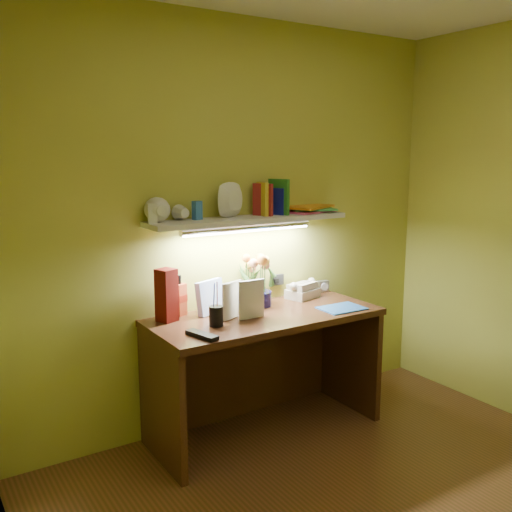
{
  "coord_description": "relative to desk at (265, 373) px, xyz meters",
  "views": [
    {
      "loc": [
        -1.81,
        -1.54,
        1.7
      ],
      "look_at": [
        0.03,
        1.35,
        1.08
      ],
      "focal_mm": 40.0,
      "sensor_mm": 36.0,
      "label": 1
    }
  ],
  "objects": [
    {
      "name": "blue_folder",
      "position": [
        0.46,
        -0.16,
        0.38
      ],
      "size": [
        0.27,
        0.2,
        0.01
      ],
      "primitive_type": "cube",
      "rotation": [
        0.0,
        0.0,
        -0.03
      ],
      "color": "#2D69B9",
      "rests_on": "desk"
    },
    {
      "name": "desk_book_b",
      "position": [
        -0.2,
        -0.03,
        0.49
      ],
      "size": [
        0.17,
        0.03,
        0.23
      ],
      "primitive_type": "imported",
      "rotation": [
        0.0,
        0.0,
        -0.06
      ],
      "color": "silver",
      "rests_on": "desk"
    },
    {
      "name": "whisky_box",
      "position": [
        -0.55,
        0.18,
        0.53
      ],
      "size": [
        0.12,
        0.12,
        0.3
      ],
      "primitive_type": "cube",
      "rotation": [
        0.0,
        0.0,
        0.35
      ],
      "color": "#590D08",
      "rests_on": "desk"
    },
    {
      "name": "tv_remote",
      "position": [
        -0.52,
        -0.18,
        0.39
      ],
      "size": [
        0.11,
        0.21,
        0.02
      ],
      "primitive_type": "cube",
      "rotation": [
        0.0,
        0.0,
        0.26
      ],
      "color": "black",
      "rests_on": "desk"
    },
    {
      "name": "whisky_bottle",
      "position": [
        -0.44,
        0.26,
        0.5
      ],
      "size": [
        0.08,
        0.08,
        0.24
      ],
      "primitive_type": null,
      "rotation": [
        0.0,
        0.0,
        0.36
      ],
      "color": "#BC4422",
      "rests_on": "desk"
    },
    {
      "name": "telephone",
      "position": [
        0.42,
        0.19,
        0.44
      ],
      "size": [
        0.23,
        0.2,
        0.12
      ],
      "primitive_type": null,
      "rotation": [
        0.0,
        0.0,
        0.26
      ],
      "color": "beige",
      "rests_on": "desk"
    },
    {
      "name": "pen_cup",
      "position": [
        -0.36,
        -0.05,
        0.47
      ],
      "size": [
        0.09,
        0.09,
        0.19
      ],
      "primitive_type": "cylinder",
      "rotation": [
        0.0,
        0.0,
        0.1
      ],
      "color": "black",
      "rests_on": "desk"
    },
    {
      "name": "flower_bouquet",
      "position": [
        0.06,
        0.19,
        0.53
      ],
      "size": [
        0.26,
        0.26,
        0.32
      ],
      "primitive_type": null,
      "rotation": [
        0.0,
        0.0,
        0.35
      ],
      "color": "#0D0B38",
      "rests_on": "desk"
    },
    {
      "name": "desk_book_a",
      "position": [
        -0.29,
        -0.0,
        0.48
      ],
      "size": [
        0.16,
        0.07,
        0.22
      ],
      "primitive_type": "imported",
      "rotation": [
        0.0,
        0.0,
        0.3
      ],
      "color": "beige",
      "rests_on": "desk"
    },
    {
      "name": "art_card",
      "position": [
        -0.27,
        0.19,
        0.48
      ],
      "size": [
        0.2,
        0.11,
        0.2
      ],
      "primitive_type": null,
      "rotation": [
        0.0,
        0.0,
        0.37
      ],
      "color": "white",
      "rests_on": "desk"
    },
    {
      "name": "wall_shelf",
      "position": [
        0.0,
        0.19,
        0.96
      ],
      "size": [
        1.33,
        0.37,
        0.25
      ],
      "color": "silver",
      "rests_on": "ground"
    },
    {
      "name": "desk",
      "position": [
        0.0,
        0.0,
        0.0
      ],
      "size": [
        1.4,
        0.6,
        0.75
      ],
      "primitive_type": "cube",
      "color": "#3A200F",
      "rests_on": "ground"
    },
    {
      "name": "desk_clock",
      "position": [
        0.64,
        0.25,
        0.41
      ],
      "size": [
        0.08,
        0.05,
        0.08
      ],
      "primitive_type": "cube",
      "rotation": [
        0.0,
        0.0,
        -0.12
      ],
      "color": "#B0AFB4",
      "rests_on": "desk"
    }
  ]
}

